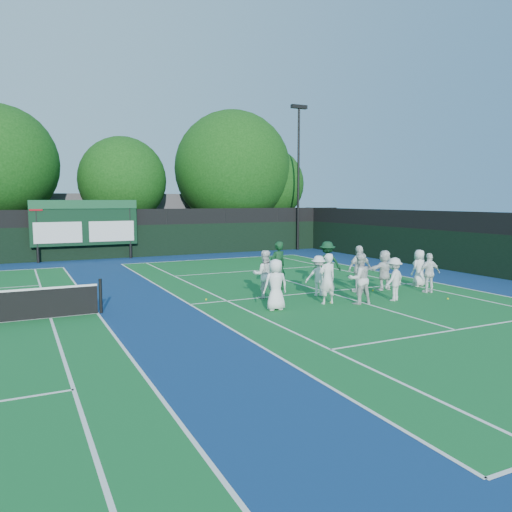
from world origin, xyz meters
name	(u,v)px	position (x,y,z in m)	size (l,w,h in m)	color
ground	(340,296)	(0.00, 0.00, 0.00)	(120.00, 120.00, 0.00)	#1C380F
court_apron	(175,306)	(-6.00, 1.00, 0.00)	(34.00, 32.00, 0.01)	navy
near_court	(325,292)	(0.00, 1.00, 0.01)	(11.05, 23.85, 0.01)	#135E27
back_fence	(102,237)	(-6.00, 16.00, 1.36)	(34.00, 0.08, 3.00)	black
divider_fence_right	(488,248)	(9.00, 1.00, 1.36)	(0.08, 32.00, 3.00)	black
scoreboard	(85,223)	(-7.01, 15.59, 2.19)	(6.00, 0.21, 3.55)	black
clubhouse	(138,220)	(-2.00, 24.00, 2.00)	(18.00, 6.00, 4.00)	#525256
light_pole_right	(299,161)	(7.50, 15.70, 6.30)	(1.20, 0.30, 10.12)	black
tree_b	(1,167)	(-11.30, 19.58, 5.57)	(7.15, 7.15, 9.33)	black
tree_c	(124,183)	(-3.86, 19.58, 4.72)	(5.84, 5.84, 7.79)	black
tree_d	(234,172)	(4.24, 19.58, 5.62)	(8.56, 8.56, 10.13)	black
tree_e	(268,186)	(7.10, 19.58, 4.62)	(5.68, 5.68, 7.61)	black
tennis_ball_0	(331,303)	(-1.05, -0.93, 0.03)	(0.07, 0.07, 0.07)	#CCD419
tennis_ball_2	(448,299)	(3.12, -2.20, 0.03)	(0.07, 0.07, 0.07)	#CCD419
tennis_ball_3	(206,300)	(-4.73, 1.45, 0.03)	(0.07, 0.07, 0.07)	#CCD419
tennis_ball_5	(373,291)	(1.75, 0.26, 0.03)	(0.07, 0.07, 0.07)	#CCD419
player_front_0	(276,285)	(-3.24, -1.00, 0.83)	(0.81, 0.53, 1.67)	white
player_front_1	(327,279)	(-1.20, -0.94, 0.87)	(0.64, 0.42, 1.75)	white
player_front_2	(359,279)	(-0.22, -1.41, 0.88)	(0.85, 0.66, 1.75)	silver
player_front_3	(394,279)	(1.24, -1.49, 0.77)	(0.99, 0.57, 1.54)	silver
player_front_4	(429,273)	(3.48, -0.91, 0.77)	(0.90, 0.38, 1.54)	white
player_back_0	(264,274)	(-2.69, 0.89, 0.88)	(0.85, 0.67, 1.76)	white
player_back_1	(318,276)	(-0.67, 0.42, 0.75)	(0.97, 0.56, 1.51)	white
player_back_2	(359,269)	(1.17, 0.38, 0.91)	(1.06, 0.44, 1.82)	white
player_back_3	(384,270)	(2.33, 0.32, 0.80)	(1.48, 0.47, 1.60)	white
player_back_4	(419,268)	(4.19, 0.36, 0.76)	(0.74, 0.48, 1.52)	white
coach_left	(278,266)	(-1.44, 2.16, 0.97)	(0.71, 0.46, 1.94)	#0F381B
coach_right	(327,263)	(0.97, 2.30, 0.92)	(1.18, 0.68, 1.83)	#0F381D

